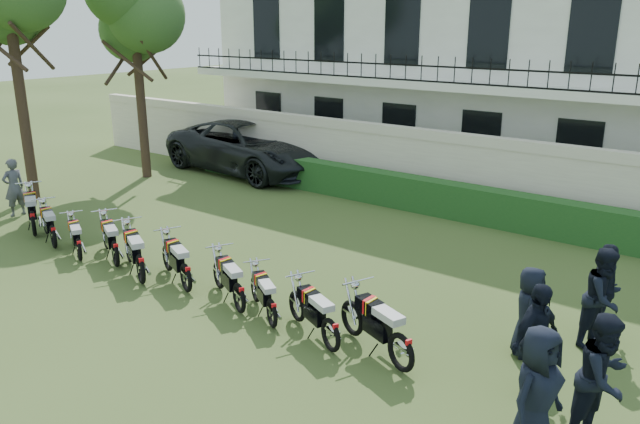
% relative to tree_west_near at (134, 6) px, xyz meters
% --- Properties ---
extents(ground, '(100.00, 100.00, 0.00)m').
position_rel_tree_west_near_xyz_m(ground, '(8.96, -5.00, -5.89)').
color(ground, '#3B5020').
rests_on(ground, ground).
extents(perimeter_wall, '(30.00, 0.35, 2.30)m').
position_rel_tree_west_near_xyz_m(perimeter_wall, '(8.96, 3.00, -4.72)').
color(perimeter_wall, silver).
rests_on(perimeter_wall, ground).
extents(hedge, '(18.00, 0.60, 1.00)m').
position_rel_tree_west_near_xyz_m(hedge, '(9.96, 2.20, -5.39)').
color(hedge, '#1A491C').
rests_on(hedge, ground).
extents(building, '(20.40, 9.60, 7.40)m').
position_rel_tree_west_near_xyz_m(building, '(8.96, 8.96, -2.18)').
color(building, white).
rests_on(building, ground).
extents(tree_west_near, '(3.40, 3.20, 7.90)m').
position_rel_tree_west_near_xyz_m(tree_west_near, '(0.00, 0.00, 0.00)').
color(tree_west_near, '#473323').
rests_on(tree_west_near, ground).
extents(motorcycle_0, '(1.94, 1.10, 1.16)m').
position_rel_tree_west_near_xyz_m(motorcycle_0, '(3.01, -5.97, -5.35)').
color(motorcycle_0, black).
rests_on(motorcycle_0, ground).
extents(motorcycle_1, '(1.76, 0.85, 1.01)m').
position_rel_tree_west_near_xyz_m(motorcycle_1, '(4.25, -6.15, -5.42)').
color(motorcycle_1, black).
rests_on(motorcycle_1, ground).
extents(motorcycle_2, '(1.57, 0.85, 0.93)m').
position_rel_tree_west_near_xyz_m(motorcycle_2, '(5.50, -6.25, -5.46)').
color(motorcycle_2, black).
rests_on(motorcycle_2, ground).
extents(motorcycle_3, '(1.78, 0.95, 1.05)m').
position_rel_tree_west_near_xyz_m(motorcycle_3, '(6.50, -5.96, -5.41)').
color(motorcycle_3, black).
rests_on(motorcycle_3, ground).
extents(motorcycle_4, '(1.87, 1.03, 1.11)m').
position_rel_tree_west_near_xyz_m(motorcycle_4, '(7.75, -6.22, -5.38)').
color(motorcycle_4, black).
rests_on(motorcycle_4, ground).
extents(motorcycle_5, '(1.81, 0.91, 1.05)m').
position_rel_tree_west_near_xyz_m(motorcycle_5, '(8.85, -5.92, -5.40)').
color(motorcycle_5, black).
rests_on(motorcycle_5, ground).
extents(motorcycle_6, '(1.71, 0.94, 1.02)m').
position_rel_tree_west_near_xyz_m(motorcycle_6, '(10.40, -5.95, -5.42)').
color(motorcycle_6, black).
rests_on(motorcycle_6, ground).
extents(motorcycle_7, '(1.49, 0.99, 0.94)m').
position_rel_tree_west_near_xyz_m(motorcycle_7, '(11.30, -6.02, -5.46)').
color(motorcycle_7, black).
rests_on(motorcycle_7, ground).
extents(motorcycle_8, '(1.74, 0.90, 1.02)m').
position_rel_tree_west_near_xyz_m(motorcycle_8, '(12.67, -6.08, -5.42)').
color(motorcycle_8, black).
rests_on(motorcycle_8, ground).
extents(motorcycle_9, '(1.94, 0.94, 1.12)m').
position_rel_tree_west_near_xyz_m(motorcycle_9, '(13.94, -5.91, -5.37)').
color(motorcycle_9, black).
rests_on(motorcycle_9, ground).
extents(suv, '(7.09, 3.73, 1.90)m').
position_rel_tree_west_near_xyz_m(suv, '(2.46, 2.81, -4.94)').
color(suv, black).
rests_on(suv, ground).
extents(inspector, '(0.43, 0.63, 1.68)m').
position_rel_tree_west_near_xyz_m(inspector, '(0.78, -5.26, -5.05)').
color(inspector, '#57575C').
rests_on(inspector, ground).
extents(officer_0, '(0.77, 1.01, 1.86)m').
position_rel_tree_west_near_xyz_m(officer_0, '(16.31, -6.69, -4.96)').
color(officer_0, black).
rests_on(officer_0, ground).
extents(officer_1, '(0.93, 1.06, 1.83)m').
position_rel_tree_west_near_xyz_m(officer_1, '(16.88, -5.75, -4.97)').
color(officer_1, black).
rests_on(officer_1, ground).
extents(officer_2, '(0.70, 1.13, 1.80)m').
position_rel_tree_west_near_xyz_m(officer_2, '(15.81, -5.26, -4.99)').
color(officer_2, black).
rests_on(officer_2, ground).
extents(officer_3, '(0.72, 0.89, 1.58)m').
position_rel_tree_west_near_xyz_m(officer_3, '(15.35, -4.15, -5.10)').
color(officer_3, black).
rests_on(officer_3, ground).
extents(officer_4, '(0.90, 1.02, 1.78)m').
position_rel_tree_west_near_xyz_m(officer_4, '(16.23, -3.05, -5.00)').
color(officer_4, black).
rests_on(officer_4, ground).
extents(officer_5, '(0.48, 1.05, 1.76)m').
position_rel_tree_west_near_xyz_m(officer_5, '(16.16, -2.77, -5.01)').
color(officer_5, black).
rests_on(officer_5, ground).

